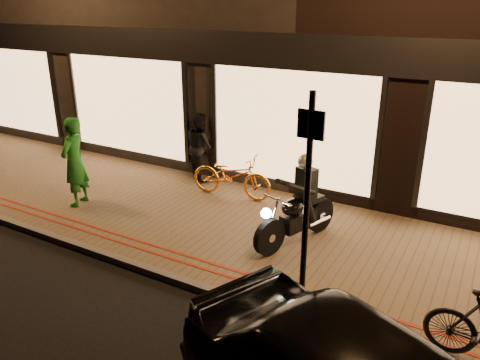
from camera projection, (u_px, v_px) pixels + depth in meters
The scene contains 9 objects.
ground at pixel (181, 287), 7.13m from camera, with size 90.00×90.00×0.00m, color black.
sidewalk at pixel (245, 231), 8.73m from camera, with size 50.00×4.00×0.12m, color brown.
kerb_stone at pixel (182, 282), 7.15m from camera, with size 50.00×0.14×0.12m, color #59544C.
red_kerb_lines at pixel (201, 264), 7.53m from camera, with size 50.00×0.26×0.01m.
motorcycle at pixel (298, 209), 8.03m from camera, with size 0.84×1.88×1.59m.
sign_post at pixel (307, 197), 5.82m from camera, with size 0.35×0.09×3.00m.
bicycle_gold at pixel (231, 176), 9.98m from camera, with size 0.63×1.81×0.95m, color orange.
person_green at pixel (74, 162), 9.44m from camera, with size 0.67×0.44×1.84m, color #1A651B.
person_dark at pixel (201, 146), 10.90m from camera, with size 0.77×0.60×1.58m, color black.
Camera 1 is at (3.81, -4.82, 4.07)m, focal length 35.00 mm.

